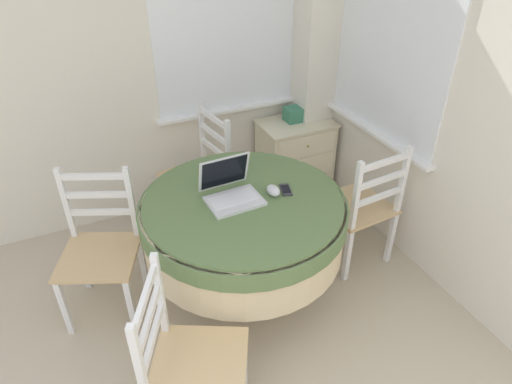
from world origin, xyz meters
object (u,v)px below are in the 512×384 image
dining_chair_left_flank (100,249)px  computer_mouse (273,190)px  dining_chair_near_right_window (360,207)px  dining_chair_camera_near (188,363)px  corner_cabinet (295,157)px  round_dining_table (243,221)px  storage_box (294,114)px  laptop (231,191)px  dining_chair_near_back_window (200,175)px  cell_phone (286,190)px

dining_chair_left_flank → computer_mouse: bearing=-18.6°
dining_chair_near_right_window → dining_chair_camera_near: 1.57m
corner_cabinet → dining_chair_near_right_window: bearing=-92.5°
round_dining_table → computer_mouse: 0.26m
round_dining_table → corner_cabinet: (0.90, 1.00, -0.29)m
corner_cabinet → round_dining_table: bearing=-132.2°
dining_chair_left_flank → storage_box: 1.87m
laptop → corner_cabinet: (0.96, 0.95, -0.49)m
dining_chair_near_right_window → storage_box: (0.04, 1.02, 0.25)m
dining_chair_left_flank → dining_chair_camera_near: bearing=-76.3°
laptop → dining_chair_camera_near: (-0.51, -0.71, -0.37)m
dining_chair_camera_near → laptop: bearing=54.4°
dining_chair_camera_near → storage_box: dining_chair_camera_near is taller
dining_chair_camera_near → storage_box: (1.46, 1.70, 0.25)m
round_dining_table → dining_chair_camera_near: size_ratio=1.29×
dining_chair_camera_near → dining_chair_near_back_window: bearing=69.3°
laptop → cell_phone: laptop is taller
dining_chair_camera_near → dining_chair_left_flank: (-0.24, 0.97, 0.00)m
dining_chair_near_back_window → dining_chair_near_right_window: same height
computer_mouse → dining_chair_near_right_window: size_ratio=0.11×
computer_mouse → dining_chair_near_right_window: 0.76m
dining_chair_camera_near → storage_box: bearing=49.3°
dining_chair_camera_near → corner_cabinet: (1.46, 1.66, -0.12)m
corner_cabinet → storage_box: (-0.00, 0.04, 0.38)m
laptop → corner_cabinet: size_ratio=0.49×
storage_box → round_dining_table: bearing=-131.0°
computer_mouse → dining_chair_left_flank: bearing=161.4°
computer_mouse → cell_phone: (0.08, 0.01, -0.02)m
laptop → dining_chair_near_back_window: (0.07, 0.82, -0.37)m
round_dining_table → computer_mouse: computer_mouse is taller
corner_cabinet → cell_phone: bearing=-122.3°
corner_cabinet → dining_chair_camera_near: bearing=-131.5°
round_dining_table → dining_chair_camera_near: 0.88m
cell_phone → corner_cabinet: 1.28m
corner_cabinet → dining_chair_near_back_window: bearing=-171.7°
laptop → dining_chair_near_right_window: size_ratio=0.34×
cell_phone → storage_box: 1.23m
round_dining_table → computer_mouse: (0.18, -0.02, 0.18)m
dining_chair_left_flank → storage_box: size_ratio=5.91×
laptop → cell_phone: size_ratio=2.36×
storage_box → dining_chair_left_flank: bearing=-156.8°
dining_chair_left_flank → round_dining_table: bearing=-21.1°
dining_chair_near_back_window → corner_cabinet: dining_chair_near_back_window is taller
round_dining_table → laptop: (-0.05, 0.05, 0.20)m
round_dining_table → dining_chair_camera_near: (-0.56, -0.66, -0.17)m
round_dining_table → dining_chair_near_back_window: size_ratio=1.29×
dining_chair_camera_near → dining_chair_left_flank: 1.00m
computer_mouse → cell_phone: computer_mouse is taller
computer_mouse → dining_chair_camera_near: size_ratio=0.11×
dining_chair_near_back_window → dining_chair_camera_near: size_ratio=1.00×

